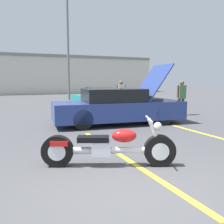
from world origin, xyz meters
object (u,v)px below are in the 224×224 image
show_car_hood_open (118,107)px  parked_car_right_row (105,97)px  spectator_by_show_car (181,95)px  light_pole (69,39)px  motorcycle (108,147)px  spectator_near_motorcycle (121,93)px

show_car_hood_open → parked_car_right_row: (2.05, 6.39, -0.10)m
spectator_by_show_car → light_pole: bearing=103.4°
parked_car_right_row → spectator_by_show_car: (1.56, -5.50, 0.40)m
motorcycle → spectator_near_motorcycle: size_ratio=1.53×
spectator_near_motorcycle → spectator_by_show_car: (1.97, -2.35, 0.01)m
show_car_hood_open → spectator_by_show_car: show_car_hood_open is taller
light_pole → motorcycle: (-3.19, -15.72, -4.43)m
light_pole → show_car_hood_open: 12.40m
spectator_by_show_car → spectator_near_motorcycle: bearing=130.0°
light_pole → spectator_by_show_car: (2.55, -10.75, -3.86)m
light_pole → motorcycle: size_ratio=3.65×
motorcycle → spectator_by_show_car: spectator_by_show_car is taller
show_car_hood_open → parked_car_right_row: size_ratio=1.19×
motorcycle → spectator_near_motorcycle: bearing=85.5°
show_car_hood_open → parked_car_right_row: bearing=78.2°
show_car_hood_open → spectator_by_show_car: (3.62, 0.88, 0.30)m
spectator_near_motorcycle → spectator_by_show_car: size_ratio=0.99×
show_car_hood_open → parked_car_right_row: 6.71m
spectator_by_show_car → parked_car_right_row: bearing=105.9°
spectator_near_motorcycle → motorcycle: bearing=-117.3°
show_car_hood_open → spectator_by_show_car: 3.74m
motorcycle → spectator_by_show_car: size_ratio=1.51×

